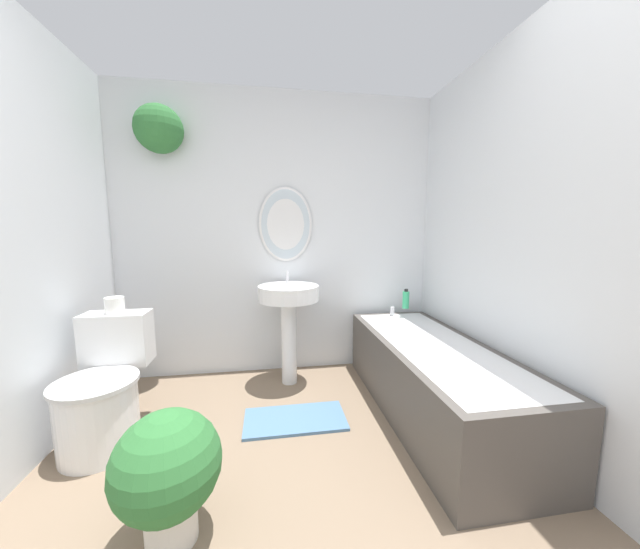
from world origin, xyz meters
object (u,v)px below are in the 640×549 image
object	(u,v)px
toilet	(104,393)
bathtub	(433,377)
pedestal_sink	(289,307)
potted_plant	(168,469)
toilet_paper_roll	(115,305)
shampoo_bottle	(406,299)

from	to	relation	value
toilet	bathtub	xyz separation A→B (m)	(2.05, -0.02, -0.04)
pedestal_sink	potted_plant	xyz separation A→B (m)	(-0.56, -1.30, -0.32)
pedestal_sink	toilet_paper_roll	bearing A→B (deg)	-161.49
pedestal_sink	potted_plant	bearing A→B (deg)	-113.15
pedestal_sink	toilet_paper_roll	world-z (taller)	pedestal_sink
shampoo_bottle	bathtub	bearing A→B (deg)	-98.07
shampoo_bottle	toilet_paper_roll	world-z (taller)	toilet_paper_roll
toilet	potted_plant	size ratio (longest dim) A/B	1.34
pedestal_sink	shampoo_bottle	size ratio (longest dim) A/B	5.31
toilet	bathtub	distance (m)	2.05
pedestal_sink	toilet_paper_roll	distance (m)	1.18
potted_plant	bathtub	bearing A→B (deg)	24.96
bathtub	toilet_paper_roll	world-z (taller)	toilet_paper_roll
potted_plant	toilet_paper_roll	xyz separation A→B (m)	(-0.56, 0.93, 0.46)
bathtub	shampoo_bottle	world-z (taller)	shampoo_bottle
shampoo_bottle	toilet_paper_roll	size ratio (longest dim) A/B	1.56
bathtub	toilet_paper_roll	distance (m)	2.12
toilet	shampoo_bottle	size ratio (longest dim) A/B	4.24
toilet	toilet_paper_roll	distance (m)	0.52
bathtub	shampoo_bottle	distance (m)	0.79
potted_plant	toilet	bearing A→B (deg)	128.10
toilet	pedestal_sink	world-z (taller)	pedestal_sink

